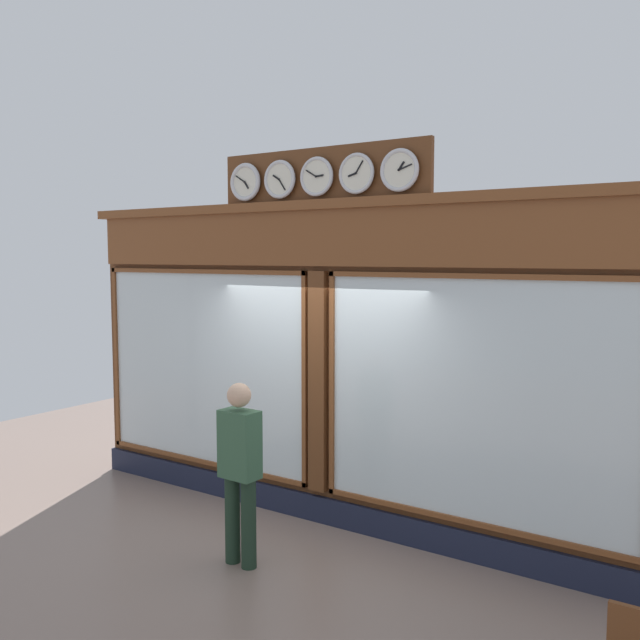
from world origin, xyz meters
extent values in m
cube|color=#5B3319|center=(0.00, -0.15, 1.65)|extent=(6.61, 0.30, 3.30)
cube|color=#191E33|center=(0.00, 0.02, 0.14)|extent=(6.61, 0.08, 0.28)
cube|color=brown|center=(0.00, 0.04, 3.01)|extent=(6.47, 0.08, 0.58)
cube|color=brown|center=(0.00, 0.02, 3.35)|extent=(6.74, 0.20, 0.10)
cube|color=silver|center=(-1.68, 0.01, 1.51)|extent=(2.95, 0.02, 2.22)
cube|color=brown|center=(-1.68, 0.04, 2.65)|extent=(3.05, 0.04, 0.05)
cube|color=brown|center=(-1.68, 0.04, 0.37)|extent=(3.05, 0.04, 0.05)
cube|color=brown|center=(-0.18, 0.04, 1.51)|extent=(0.05, 0.04, 2.32)
cube|color=silver|center=(1.68, 0.01, 1.51)|extent=(2.95, 0.02, 2.22)
cube|color=brown|center=(1.68, 0.04, 2.65)|extent=(3.05, 0.04, 0.05)
cube|color=brown|center=(1.68, 0.04, 0.37)|extent=(3.05, 0.04, 0.05)
cube|color=brown|center=(3.18, 0.04, 1.51)|extent=(0.05, 0.04, 2.32)
cube|color=brown|center=(0.18, 0.04, 1.51)|extent=(0.05, 0.04, 2.32)
cube|color=#5B3319|center=(0.00, 0.03, 1.51)|extent=(0.20, 0.10, 2.32)
cube|color=#5B3319|center=(0.00, -0.02, 3.63)|extent=(2.49, 0.06, 0.60)
cylinder|color=silver|center=(-0.94, 0.06, 3.63)|extent=(0.33, 0.02, 0.33)
torus|color=silver|center=(-0.94, 0.06, 3.63)|extent=(0.41, 0.04, 0.41)
cube|color=black|center=(-0.97, 0.07, 3.66)|extent=(0.07, 0.01, 0.08)
cube|color=black|center=(-1.01, 0.07, 3.65)|extent=(0.14, 0.01, 0.06)
sphere|color=black|center=(-0.94, 0.08, 3.63)|extent=(0.02, 0.02, 0.02)
cylinder|color=silver|center=(-0.47, 0.06, 3.63)|extent=(0.33, 0.02, 0.33)
torus|color=silver|center=(-0.47, 0.06, 3.63)|extent=(0.40, 0.04, 0.40)
cube|color=black|center=(-0.43, 0.07, 3.61)|extent=(0.09, 0.01, 0.04)
cube|color=black|center=(-0.51, 0.07, 3.69)|extent=(0.09, 0.01, 0.12)
sphere|color=black|center=(-0.47, 0.08, 3.63)|extent=(0.02, 0.02, 0.02)
cylinder|color=silver|center=(0.00, 0.06, 3.63)|extent=(0.33, 0.02, 0.33)
torus|color=silver|center=(0.00, 0.06, 3.63)|extent=(0.40, 0.04, 0.40)
cube|color=black|center=(-0.05, 0.07, 3.63)|extent=(0.09, 0.01, 0.02)
cube|color=black|center=(0.06, 0.07, 3.66)|extent=(0.13, 0.01, 0.08)
sphere|color=black|center=(0.00, 0.08, 3.63)|extent=(0.02, 0.02, 0.02)
cylinder|color=silver|center=(0.47, 0.06, 3.63)|extent=(0.33, 0.02, 0.33)
torus|color=silver|center=(0.47, 0.06, 3.63)|extent=(0.41, 0.04, 0.41)
cube|color=black|center=(0.51, 0.07, 3.65)|extent=(0.09, 0.01, 0.06)
cube|color=black|center=(0.43, 0.07, 3.57)|extent=(0.09, 0.01, 0.12)
sphere|color=black|center=(0.47, 0.08, 3.63)|extent=(0.02, 0.02, 0.02)
cylinder|color=silver|center=(0.94, 0.06, 3.63)|extent=(0.33, 0.02, 0.33)
torus|color=silver|center=(0.94, 0.06, 3.63)|extent=(0.41, 0.05, 0.41)
cube|color=black|center=(0.92, 0.07, 3.59)|extent=(0.07, 0.01, 0.08)
cube|color=black|center=(1.00, 0.07, 3.66)|extent=(0.13, 0.01, 0.08)
sphere|color=black|center=(0.94, 0.08, 3.63)|extent=(0.02, 0.02, 0.02)
cylinder|color=#1C2F21|center=(0.12, 1.27, 0.41)|extent=(0.14, 0.14, 0.82)
cylinder|color=#1C2F21|center=(-0.08, 1.28, 0.41)|extent=(0.14, 0.14, 0.82)
cube|color=#33563D|center=(0.02, 1.27, 1.13)|extent=(0.37, 0.23, 0.62)
sphere|color=tan|center=(0.02, 1.27, 1.58)|extent=(0.22, 0.22, 0.22)
camera|label=1|loc=(-4.00, 5.91, 2.83)|focal=38.70mm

